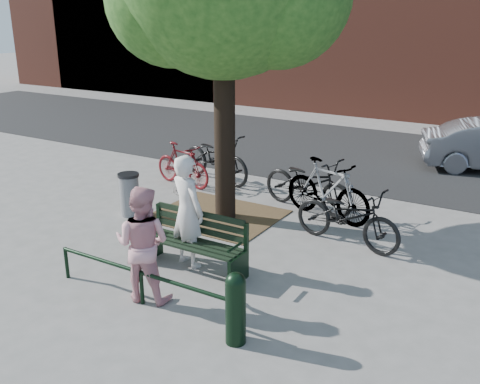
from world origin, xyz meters
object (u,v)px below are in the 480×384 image
Objects in this scene: park_bench at (195,241)px; bollard at (236,306)px; bicycle_c at (308,183)px; person_left at (187,211)px; litter_bin at (130,194)px; person_right at (143,244)px.

bollard is at bearing -41.04° from park_bench.
bicycle_c is (-1.20, 4.78, 0.06)m from bollard.
bollard is (1.60, -1.39, 0.03)m from park_bench.
person_left is (-0.19, 0.07, 0.43)m from park_bench.
park_bench is at bearing -174.68° from bicycle_c.
bollard is 4.93m from bicycle_c.
litter_bin is 0.40× the size of bicycle_c.
park_bench is at bearing 173.97° from person_left.
bicycle_c is (0.40, 3.39, 0.09)m from park_bench.
litter_bin is at bearing 153.43° from park_bench.
person_right reaches higher than bicycle_c.
bicycle_c is (0.47, 4.52, -0.27)m from person_right.
bollard is 4.90m from litter_bin.
litter_bin is at bearing -12.81° from person_left.
park_bench reaches higher than litter_bin.
person_left is 2.65m from litter_bin.
person_right is at bearing 171.02° from bollard.
bollard is at bearing 155.01° from person_left.
bicycle_c is at bearing 36.18° from litter_bin.
bicycle_c is at bearing 104.13° from bollard.
person_right reaches higher than park_bench.
bollard is (1.79, -1.46, -0.40)m from person_left.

